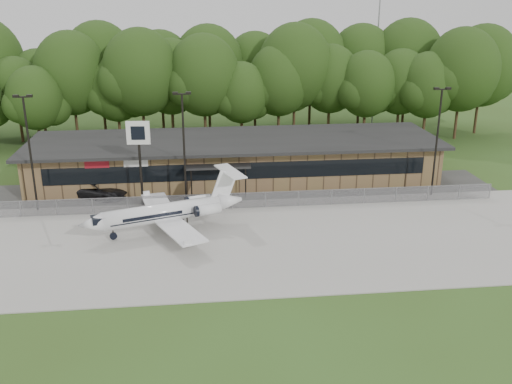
{
  "coord_description": "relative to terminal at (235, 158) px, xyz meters",
  "views": [
    {
      "loc": [
        -4.09,
        -32.15,
        18.04
      ],
      "look_at": [
        0.82,
        12.0,
        2.59
      ],
      "focal_mm": 40.0,
      "sensor_mm": 36.0,
      "label": 1
    }
  ],
  "objects": [
    {
      "name": "treeline",
      "position": [
        0.0,
        18.06,
        5.32
      ],
      "size": [
        72.0,
        12.0,
        15.0
      ],
      "primitive_type": null,
      "color": "#213B12",
      "rests_on": "ground"
    },
    {
      "name": "parking_lot",
      "position": [
        0.0,
        -4.44,
        -2.15
      ],
      "size": [
        50.0,
        9.0,
        0.06
      ],
      "primitive_type": "cube",
      "color": "#383835",
      "rests_on": "ground"
    },
    {
      "name": "fence",
      "position": [
        0.0,
        -8.94,
        -1.4
      ],
      "size": [
        46.0,
        0.04,
        1.52
      ],
      "color": "gray",
      "rests_on": "ground"
    },
    {
      "name": "light_pole_mid",
      "position": [
        -5.0,
        -7.44,
        3.8
      ],
      "size": [
        1.55,
        0.3,
        10.23
      ],
      "color": "black",
      "rests_on": "ground"
    },
    {
      "name": "pole_sign",
      "position": [
        -8.89,
        -7.14,
        3.74
      ],
      "size": [
        2.04,
        0.39,
        7.74
      ],
      "rotation": [
        0.0,
        0.0,
        -0.08
      ],
      "color": "black",
      "rests_on": "ground"
    },
    {
      "name": "ground",
      "position": [
        0.0,
        -23.94,
        -2.18
      ],
      "size": [
        160.0,
        160.0,
        0.0
      ],
      "primitive_type": "plane",
      "color": "#354B1B",
      "rests_on": "ground"
    },
    {
      "name": "business_jet",
      "position": [
        -6.35,
        -13.34,
        -0.56
      ],
      "size": [
        13.3,
        11.91,
        4.52
      ],
      "rotation": [
        0.0,
        0.0,
        0.32
      ],
      "color": "white",
      "rests_on": "ground"
    },
    {
      "name": "suv",
      "position": [
        -13.16,
        -4.48,
        -1.41
      ],
      "size": [
        6.05,
        4.7,
        1.53
      ],
      "primitive_type": "imported",
      "rotation": [
        0.0,
        0.0,
        1.11
      ],
      "color": "#28282A",
      "rests_on": "ground"
    },
    {
      "name": "apron",
      "position": [
        0.0,
        -15.94,
        -2.14
      ],
      "size": [
        64.0,
        18.0,
        0.08
      ],
      "primitive_type": "cube",
      "color": "#9E9B93",
      "rests_on": "ground"
    },
    {
      "name": "light_pole_right",
      "position": [
        18.0,
        -7.44,
        3.8
      ],
      "size": [
        1.55,
        0.3,
        10.23
      ],
      "color": "black",
      "rests_on": "ground"
    },
    {
      "name": "terminal",
      "position": [
        0.0,
        0.0,
        0.0
      ],
      "size": [
        41.0,
        11.65,
        4.3
      ],
      "color": "brown",
      "rests_on": "ground"
    },
    {
      "name": "light_pole_left",
      "position": [
        -18.0,
        -7.44,
        3.8
      ],
      "size": [
        1.55,
        0.3,
        10.23
      ],
      "color": "black",
      "rests_on": "ground"
    },
    {
      "name": "radio_mast",
      "position": [
        22.0,
        24.06,
        10.32
      ],
      "size": [
        0.2,
        0.2,
        25.0
      ],
      "primitive_type": "cylinder",
      "color": "gray",
      "rests_on": "ground"
    }
  ]
}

